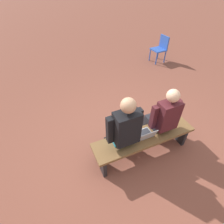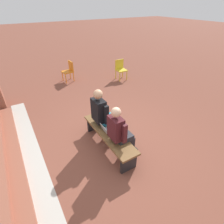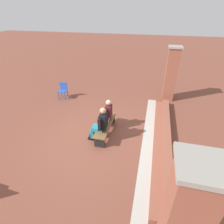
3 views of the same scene
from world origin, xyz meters
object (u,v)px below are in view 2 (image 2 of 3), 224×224
Objects in this scene: person_student at (120,131)px; plastic_chair_far_left at (69,70)px; bench at (109,135)px; plastic_chair_far_right at (121,68)px; laptop at (108,130)px; person_adult at (103,113)px.

person_student is 4.88m from plastic_chair_far_left.
plastic_chair_far_left is (4.49, -0.63, 0.13)m from bench.
laptop is at bearing 142.68° from plastic_chair_far_right.
plastic_chair_far_right is (3.14, -2.59, -0.25)m from person_adult.
plastic_chair_far_left is at bearing -7.85° from person_adult.
laptop is 0.38× the size of plastic_chair_far_left.
person_student reaches higher than plastic_chair_far_right.
laptop is (-0.37, 0.08, -0.23)m from person_adult.
plastic_chair_far_right is at bearing -39.60° from person_adult.
bench is 2.14× the size of plastic_chair_far_left.
laptop is (0.37, 0.08, -0.20)m from person_student.
bench is at bearing -139.52° from laptop.
bench is 4.54m from plastic_chair_far_left.
plastic_chair_far_left is (4.47, -0.65, -0.02)m from laptop.
plastic_chair_far_left is (4.84, -0.57, -0.22)m from person_student.
person_student is at bearing 179.68° from person_adult.
person_adult is 4.08m from plastic_chair_far_right.
plastic_chair_far_left reaches higher than bench.
laptop is at bearing 171.77° from plastic_chair_far_left.
bench is 1.31× the size of person_adult.
person_student is 1.56× the size of plastic_chair_far_left.
bench is 2.14× the size of plastic_chair_far_right.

